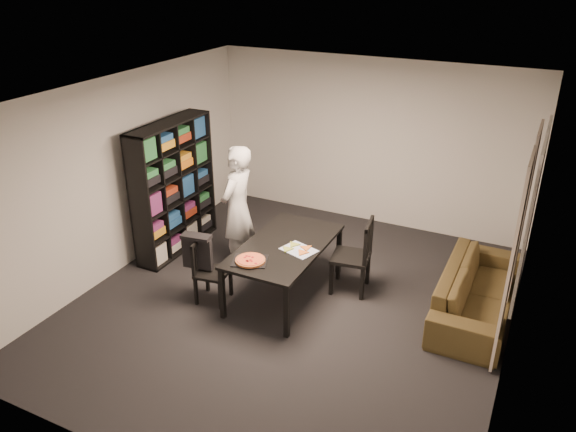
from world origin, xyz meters
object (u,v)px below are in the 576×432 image
at_px(person, 238,209).
at_px(sofa, 477,291).
at_px(chair_left, 206,266).
at_px(baking_tray, 250,261).
at_px(pepperoni_pizza, 250,260).
at_px(dining_table, 284,249).
at_px(chair_right, 359,252).
at_px(bookshelf, 174,188).

relative_size(person, sofa, 0.86).
bearing_deg(person, chair_left, 4.52).
distance_m(baking_tray, pepperoni_pizza, 0.03).
bearing_deg(baking_tray, chair_left, 179.27).
relative_size(dining_table, person, 0.97).
height_order(chair_right, sofa, chair_right).
bearing_deg(dining_table, bookshelf, 167.56).
relative_size(bookshelf, sofa, 0.94).
height_order(chair_left, person, person).
relative_size(chair_left, baking_tray, 2.04).
height_order(bookshelf, sofa, bookshelf).
relative_size(person, pepperoni_pizza, 4.98).
xyz_separation_m(chair_left, person, (-0.07, 0.89, 0.40)).
bearing_deg(sofa, dining_table, 105.76).
xyz_separation_m(dining_table, pepperoni_pizza, (-0.17, -0.56, 0.09)).
bearing_deg(bookshelf, pepperoni_pizza, -28.87).
bearing_deg(chair_right, pepperoni_pizza, -51.48).
relative_size(bookshelf, baking_tray, 4.75).
height_order(dining_table, person, person).
distance_m(dining_table, baking_tray, 0.57).
bearing_deg(person, pepperoni_pizza, 37.84).
distance_m(chair_left, pepperoni_pizza, 0.69).
bearing_deg(baking_tray, dining_table, 71.45).
height_order(baking_tray, sofa, baking_tray).
xyz_separation_m(bookshelf, pepperoni_pizza, (1.80, -0.99, -0.22)).
relative_size(bookshelf, chair_left, 2.32).
height_order(person, pepperoni_pizza, person).
xyz_separation_m(dining_table, baking_tray, (-0.18, -0.54, 0.07)).
xyz_separation_m(baking_tray, pepperoni_pizza, (0.02, -0.02, 0.02)).
relative_size(person, baking_tray, 4.35).
height_order(dining_table, pepperoni_pizza, pepperoni_pizza).
height_order(dining_table, chair_right, chair_right).
relative_size(chair_right, pepperoni_pizza, 2.83).
xyz_separation_m(bookshelf, person, (1.09, -0.08, -0.08)).
bearing_deg(chair_left, dining_table, -65.03).
bearing_deg(sofa, baking_tray, 115.80).
height_order(chair_right, person, person).
relative_size(chair_left, sofa, 0.40).
relative_size(dining_table, baking_tray, 4.21).
xyz_separation_m(chair_right, baking_tray, (-0.98, -1.02, 0.14)).
relative_size(dining_table, pepperoni_pizza, 4.81).
bearing_deg(baking_tray, bookshelf, 151.36).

